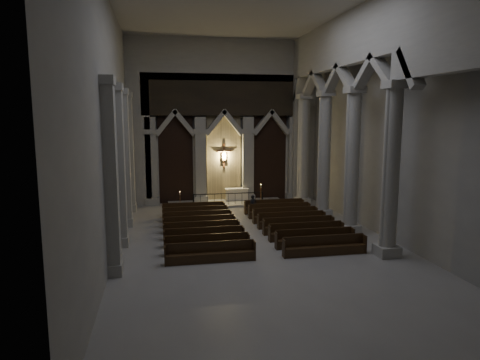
{
  "coord_description": "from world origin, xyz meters",
  "views": [
    {
      "loc": [
        -4.86,
        -20.1,
        6.49
      ],
      "look_at": [
        -0.43,
        3.0,
        2.94
      ],
      "focal_mm": 32.0,
      "sensor_mm": 36.0,
      "label": 1
    }
  ],
  "objects_px": {
    "altar": "(237,194)",
    "altar_rail": "(228,197)",
    "pews": "(249,227)",
    "worshipper": "(253,205)",
    "candle_stand_right": "(261,200)",
    "candle_stand_left": "(180,205)"
  },
  "relations": [
    {
      "from": "altar",
      "to": "altar_rail",
      "type": "relative_size",
      "value": 0.34
    },
    {
      "from": "altar_rail",
      "to": "candle_stand_right",
      "type": "height_order",
      "value": "candle_stand_right"
    },
    {
      "from": "altar_rail",
      "to": "candle_stand_left",
      "type": "bearing_deg",
      "value": -169.14
    },
    {
      "from": "altar",
      "to": "pews",
      "type": "relative_size",
      "value": 0.19
    },
    {
      "from": "altar",
      "to": "worshipper",
      "type": "height_order",
      "value": "worshipper"
    },
    {
      "from": "candle_stand_right",
      "to": "pews",
      "type": "bearing_deg",
      "value": -108.97
    },
    {
      "from": "altar",
      "to": "pews",
      "type": "bearing_deg",
      "value": -95.96
    },
    {
      "from": "candle_stand_right",
      "to": "altar",
      "type": "bearing_deg",
      "value": 131.83
    },
    {
      "from": "altar_rail",
      "to": "pews",
      "type": "distance_m",
      "value": 7.07
    },
    {
      "from": "altar",
      "to": "altar_rail",
      "type": "xyz_separation_m",
      "value": [
        -0.89,
        -1.5,
        0.06
      ]
    },
    {
      "from": "altar_rail",
      "to": "candle_stand_right",
      "type": "xyz_separation_m",
      "value": [
        2.38,
        -0.15,
        -0.23
      ]
    },
    {
      "from": "pews",
      "to": "worshipper",
      "type": "distance_m",
      "value": 4.25
    },
    {
      "from": "altar",
      "to": "pews",
      "type": "xyz_separation_m",
      "value": [
        -0.89,
        -8.57,
        -0.31
      ]
    },
    {
      "from": "pews",
      "to": "worshipper",
      "type": "relative_size",
      "value": 7.1
    },
    {
      "from": "altar_rail",
      "to": "pews",
      "type": "bearing_deg",
      "value": -90.0
    },
    {
      "from": "worshipper",
      "to": "altar_rail",
      "type": "bearing_deg",
      "value": 104.79
    },
    {
      "from": "altar",
      "to": "candle_stand_right",
      "type": "relative_size",
      "value": 1.11
    },
    {
      "from": "altar_rail",
      "to": "candle_stand_left",
      "type": "height_order",
      "value": "candle_stand_left"
    },
    {
      "from": "altar",
      "to": "pews",
      "type": "distance_m",
      "value": 8.62
    },
    {
      "from": "pews",
      "to": "worshipper",
      "type": "xyz_separation_m",
      "value": [
        1.16,
        4.07,
        0.37
      ]
    },
    {
      "from": "altar",
      "to": "worshipper",
      "type": "xyz_separation_m",
      "value": [
        0.26,
        -4.49,
        0.06
      ]
    },
    {
      "from": "altar_rail",
      "to": "altar",
      "type": "bearing_deg",
      "value": 59.28
    }
  ]
}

